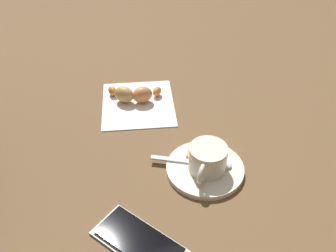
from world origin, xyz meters
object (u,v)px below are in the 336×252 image
at_px(sugar_packet, 203,155).
at_px(croissant, 133,94).
at_px(saucer, 205,169).
at_px(teaspoon, 204,163).
at_px(espresso_cup, 207,159).
at_px(cell_phone, 139,242).
at_px(napkin, 138,104).

relative_size(sugar_packet, croissant, 0.51).
bearing_deg(saucer, sugar_packet, 162.35).
bearing_deg(teaspoon, espresso_cup, -1.92).
distance_m(espresso_cup, cell_phone, 0.18).
bearing_deg(teaspoon, saucer, -5.33).
bearing_deg(cell_phone, saucer, 122.75).
bearing_deg(croissant, espresso_cup, 12.85).
bearing_deg(croissant, saucer, 13.06).
height_order(saucer, croissant, croissant).
xyz_separation_m(teaspoon, croissant, (-0.24, -0.06, 0.01)).
height_order(sugar_packet, cell_phone, sugar_packet).
distance_m(teaspoon, cell_phone, 0.19).
bearing_deg(saucer, espresso_cup, 2.57).
bearing_deg(napkin, sugar_packet, 15.92).
height_order(espresso_cup, teaspoon, espresso_cup).
xyz_separation_m(teaspoon, sugar_packet, (-0.02, 0.01, 0.00)).
bearing_deg(croissant, sugar_packet, 16.48).
distance_m(espresso_cup, teaspoon, 0.02).
xyz_separation_m(napkin, cell_phone, (0.33, -0.10, 0.00)).
distance_m(sugar_packet, croissant, 0.23).
xyz_separation_m(saucer, cell_phone, (0.10, -0.15, 0.00)).
bearing_deg(espresso_cup, teaspoon, 178.08).
bearing_deg(saucer, croissant, -166.94).
bearing_deg(espresso_cup, croissant, -167.15).
distance_m(napkin, croissant, 0.02).
relative_size(sugar_packet, napkin, 0.35).
distance_m(teaspoon, croissant, 0.24).
height_order(sugar_packet, croissant, croissant).
bearing_deg(saucer, napkin, -167.63).
height_order(espresso_cup, napkin, espresso_cup).
bearing_deg(cell_phone, espresso_cup, 121.32).
height_order(croissant, cell_phone, croissant).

